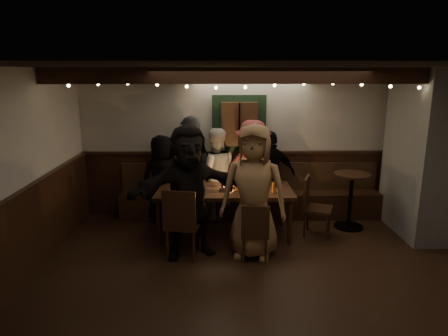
{
  "coord_description": "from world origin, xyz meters",
  "views": [
    {
      "loc": [
        -0.59,
        -4.57,
        2.55
      ],
      "look_at": [
        -0.48,
        1.6,
        1.05
      ],
      "focal_mm": 32.0,
      "sensor_mm": 36.0,
      "label": 1
    }
  ],
  "objects_px": {
    "high_top": "(351,194)",
    "person_g": "(254,192)",
    "dining_table": "(224,193)",
    "chair_end": "(312,203)",
    "person_a": "(163,178)",
    "person_c": "(215,174)",
    "chair_near_right": "(255,229)",
    "person_b": "(191,169)",
    "chair_near_left": "(182,220)",
    "person_f": "(189,192)",
    "person_e": "(271,175)",
    "person_d": "(252,171)"
  },
  "relations": [
    {
      "from": "high_top",
      "to": "person_g",
      "type": "bearing_deg",
      "value": -149.24
    },
    {
      "from": "dining_table",
      "to": "high_top",
      "type": "bearing_deg",
      "value": 7.52
    },
    {
      "from": "dining_table",
      "to": "chair_end",
      "type": "xyz_separation_m",
      "value": [
        1.4,
        0.01,
        -0.16
      ]
    },
    {
      "from": "chair_end",
      "to": "high_top",
      "type": "xyz_separation_m",
      "value": [
        0.7,
        0.27,
        0.06
      ]
    },
    {
      "from": "person_g",
      "to": "person_a",
      "type": "bearing_deg",
      "value": 148.65
    },
    {
      "from": "person_c",
      "to": "dining_table",
      "type": "bearing_deg",
      "value": 92.09
    },
    {
      "from": "chair_near_right",
      "to": "chair_end",
      "type": "xyz_separation_m",
      "value": [
        1.0,
        0.93,
        0.06
      ]
    },
    {
      "from": "person_a",
      "to": "person_b",
      "type": "distance_m",
      "value": 0.52
    },
    {
      "from": "chair_near_left",
      "to": "high_top",
      "type": "height_order",
      "value": "chair_near_left"
    },
    {
      "from": "dining_table",
      "to": "person_g",
      "type": "distance_m",
      "value": 0.87
    },
    {
      "from": "high_top",
      "to": "person_b",
      "type": "height_order",
      "value": "person_b"
    },
    {
      "from": "chair_near_left",
      "to": "person_f",
      "type": "distance_m",
      "value": 0.4
    },
    {
      "from": "chair_near_left",
      "to": "person_g",
      "type": "distance_m",
      "value": 1.06
    },
    {
      "from": "high_top",
      "to": "person_e",
      "type": "relative_size",
      "value": 0.6
    },
    {
      "from": "chair_near_right",
      "to": "person_a",
      "type": "bearing_deg",
      "value": 131.91
    },
    {
      "from": "person_a",
      "to": "person_f",
      "type": "bearing_deg",
      "value": 89.52
    },
    {
      "from": "person_b",
      "to": "high_top",
      "type": "bearing_deg",
      "value": 165.18
    },
    {
      "from": "person_d",
      "to": "person_f",
      "type": "relative_size",
      "value": 0.94
    },
    {
      "from": "dining_table",
      "to": "person_a",
      "type": "distance_m",
      "value": 1.26
    },
    {
      "from": "chair_near_right",
      "to": "person_g",
      "type": "distance_m",
      "value": 0.51
    },
    {
      "from": "person_e",
      "to": "person_f",
      "type": "relative_size",
      "value": 0.83
    },
    {
      "from": "chair_near_right",
      "to": "person_c",
      "type": "xyz_separation_m",
      "value": [
        -0.54,
        1.7,
        0.34
      ]
    },
    {
      "from": "person_f",
      "to": "person_g",
      "type": "height_order",
      "value": "person_g"
    },
    {
      "from": "chair_end",
      "to": "person_b",
      "type": "height_order",
      "value": "person_b"
    },
    {
      "from": "chair_near_left",
      "to": "person_f",
      "type": "bearing_deg",
      "value": 57.01
    },
    {
      "from": "chair_near_left",
      "to": "person_c",
      "type": "distance_m",
      "value": 1.69
    },
    {
      "from": "person_a",
      "to": "person_c",
      "type": "height_order",
      "value": "person_c"
    },
    {
      "from": "chair_near_left",
      "to": "person_f",
      "type": "height_order",
      "value": "person_f"
    },
    {
      "from": "chair_near_right",
      "to": "person_e",
      "type": "bearing_deg",
      "value": 75.74
    },
    {
      "from": "person_a",
      "to": "person_g",
      "type": "relative_size",
      "value": 0.8
    },
    {
      "from": "dining_table",
      "to": "chair_near_left",
      "type": "height_order",
      "value": "chair_near_left"
    },
    {
      "from": "person_b",
      "to": "person_c",
      "type": "height_order",
      "value": "person_b"
    },
    {
      "from": "person_g",
      "to": "chair_near_right",
      "type": "bearing_deg",
      "value": -74.18
    },
    {
      "from": "chair_near_right",
      "to": "dining_table",
      "type": "bearing_deg",
      "value": 113.4
    },
    {
      "from": "dining_table",
      "to": "chair_near_left",
      "type": "relative_size",
      "value": 2.08
    },
    {
      "from": "person_c",
      "to": "person_f",
      "type": "height_order",
      "value": "person_f"
    },
    {
      "from": "dining_table",
      "to": "person_e",
      "type": "distance_m",
      "value": 1.13
    },
    {
      "from": "person_b",
      "to": "person_f",
      "type": "distance_m",
      "value": 1.36
    },
    {
      "from": "person_e",
      "to": "person_f",
      "type": "height_order",
      "value": "person_f"
    },
    {
      "from": "chair_near_left",
      "to": "person_a",
      "type": "bearing_deg",
      "value": 106.57
    },
    {
      "from": "chair_near_left",
      "to": "chair_end",
      "type": "height_order",
      "value": "chair_near_left"
    },
    {
      "from": "chair_end",
      "to": "person_f",
      "type": "relative_size",
      "value": 0.5
    },
    {
      "from": "dining_table",
      "to": "chair_near_left",
      "type": "xyz_separation_m",
      "value": [
        -0.6,
        -0.84,
        -0.12
      ]
    },
    {
      "from": "chair_end",
      "to": "person_c",
      "type": "height_order",
      "value": "person_c"
    },
    {
      "from": "person_e",
      "to": "person_g",
      "type": "xyz_separation_m",
      "value": [
        -0.44,
        -1.51,
        0.16
      ]
    },
    {
      "from": "chair_near_right",
      "to": "person_e",
      "type": "distance_m",
      "value": 1.77
    },
    {
      "from": "person_a",
      "to": "person_c",
      "type": "distance_m",
      "value": 0.92
    },
    {
      "from": "high_top",
      "to": "person_f",
      "type": "bearing_deg",
      "value": -159.66
    },
    {
      "from": "person_b",
      "to": "person_d",
      "type": "distance_m",
      "value": 1.06
    },
    {
      "from": "dining_table",
      "to": "chair_near_right",
      "type": "bearing_deg",
      "value": -66.6
    }
  ]
}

